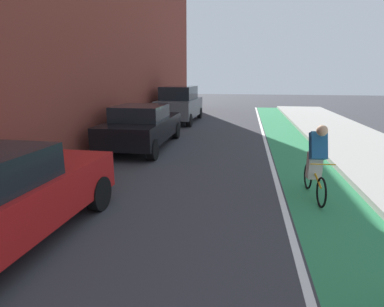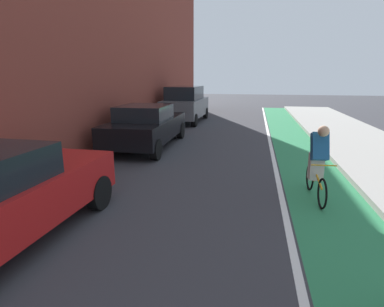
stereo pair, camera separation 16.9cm
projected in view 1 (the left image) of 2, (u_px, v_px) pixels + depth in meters
name	position (u px, v px, depth m)	size (l,w,h in m)	color
ground_plane	(194.00, 190.00, 7.11)	(78.46, 78.46, 0.00)	#38383D
bike_lane_paint	(307.00, 170.00, 8.56)	(1.60, 35.66, 0.00)	#2D8451
lane_divider_stripe	(273.00, 169.00, 8.71)	(0.12, 35.66, 0.00)	white
parked_sedan_black	(142.00, 126.00, 11.18)	(2.00, 4.66, 1.53)	black
parked_suv_gray	(180.00, 104.00, 17.38)	(1.97, 4.43, 1.98)	#595B60
cyclist_trailing	(316.00, 161.00, 6.50)	(0.48, 1.65, 1.58)	black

